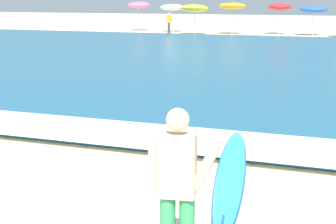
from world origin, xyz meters
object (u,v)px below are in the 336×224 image
Objects in this scene: beach_umbrella_4 at (280,7)px; beachgoer_near_row_left at (169,23)px; beach_umbrella_0 at (139,5)px; surfer_with_board at (200,183)px; beach_umbrella_2 at (194,8)px; beach_umbrella_5 at (314,9)px; beach_umbrella_3 at (233,6)px; beach_umbrella_1 at (172,7)px.

beach_umbrella_4 is 1.48× the size of beachgoer_near_row_left.
surfer_with_board is at bearing -66.12° from beach_umbrella_0.
beach_umbrella_2 is 1.07× the size of beach_umbrella_5.
beach_umbrella_2 is (5.52, -2.53, -0.19)m from beach_umbrella_0.
surfer_with_board is 38.73m from beach_umbrella_0.
beach_umbrella_0 is 1.14× the size of beach_umbrella_5.
beach_umbrella_5 is at bearing 6.95° from beachgoer_near_row_left.
beach_umbrella_0 reaches higher than beachgoer_near_row_left.
surfer_with_board is 35.41m from beach_umbrella_4.
beach_umbrella_2 is 2.82m from beach_umbrella_3.
surfer_with_board is 1.04× the size of beach_umbrella_2.
beach_umbrella_4 is (3.27, 1.17, -0.05)m from beach_umbrella_3.
beach_umbrella_1 is at bearing 101.22° from beachgoer_near_row_left.
beach_umbrella_3 is at bearing 102.54° from surfer_with_board.
beach_umbrella_2 is 1.44× the size of beachgoer_near_row_left.
beach_umbrella_5 is (2.49, -0.50, -0.17)m from beach_umbrella_4.
beach_umbrella_3 is at bearing -173.37° from beach_umbrella_5.
beach_umbrella_3 is 3.48m from beach_umbrella_4.
beach_umbrella_2 is 6.29m from beach_umbrella_4.
beach_umbrella_2 is at bearing 107.17° from surfer_with_board.
beach_umbrella_4 is at bearing 1.21° from beach_umbrella_1.
beach_umbrella_0 is 6.08m from beach_umbrella_2.
beach_umbrella_0 is 1.06× the size of beach_umbrella_2.
surfer_with_board is 0.99× the size of beach_umbrella_3.
beach_umbrella_0 reaches higher than beach_umbrella_5.
beachgoer_near_row_left is at bearing -173.05° from beach_umbrella_5.
beach_umbrella_3 is (-7.56, 33.97, 1.07)m from surfer_with_board.
beachgoer_near_row_left is at bearing 110.27° from surfer_with_board.
beach_umbrella_1 is 1.97m from beachgoer_near_row_left.
beach_umbrella_0 is 11.40m from beach_umbrella_4.
beach_umbrella_4 reaches higher than beach_umbrella_1.
beachgoer_near_row_left is at bearing 167.32° from beach_umbrella_2.
beach_umbrella_1 is 8.36m from beach_umbrella_4.
beach_umbrella_5 is at bearing -1.70° from beach_umbrella_1.
beach_umbrella_3 reaches higher than beach_umbrella_5.
beach_umbrella_1 is at bearing 109.87° from surfer_with_board.
beach_umbrella_3 is 1.02× the size of beach_umbrella_4.
beach_umbrella_0 is 1.02× the size of beach_umbrella_3.
beachgoer_near_row_left is at bearing -167.51° from beach_umbrella_4.
beach_umbrella_1 is 3.25m from beach_umbrella_2.
beach_umbrella_1 is 0.94× the size of beach_umbrella_3.
beach_umbrella_4 is 2.55m from beach_umbrella_5.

